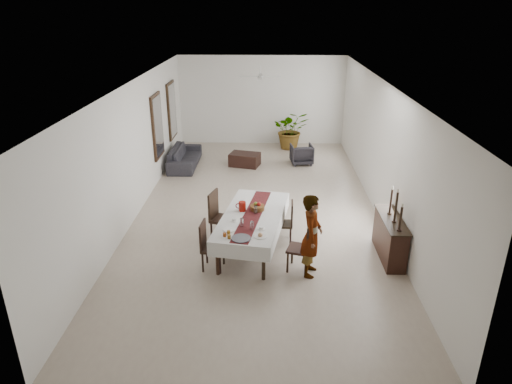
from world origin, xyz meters
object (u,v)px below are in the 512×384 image
Objects in this scene: woman at (312,236)px; red_pitcher at (242,206)px; dining_table_top at (253,216)px; sideboard_body at (390,238)px; sofa at (185,157)px.

red_pitcher is at bearing 60.58° from woman.
woman is (1.38, -1.18, -0.05)m from red_pitcher.
sideboard_body is at bearing 3.58° from dining_table_top.
dining_table_top is at bearing -40.60° from red_pitcher.
sideboard_body reaches higher than sofa.
woman is 1.86m from sideboard_body.
dining_table_top is 1.19× the size of sofa.
woman is 1.18× the size of sideboard_body.
red_pitcher is 1.82m from woman.
dining_table_top is 0.33m from red_pitcher.
sideboard_body is (2.84, -0.30, -0.32)m from dining_table_top.
red_pitcher reaches higher than sofa.
woman is 7.22m from sofa.
woman is 0.80× the size of sofa.
sofa is at bearing 123.86° from dining_table_top.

